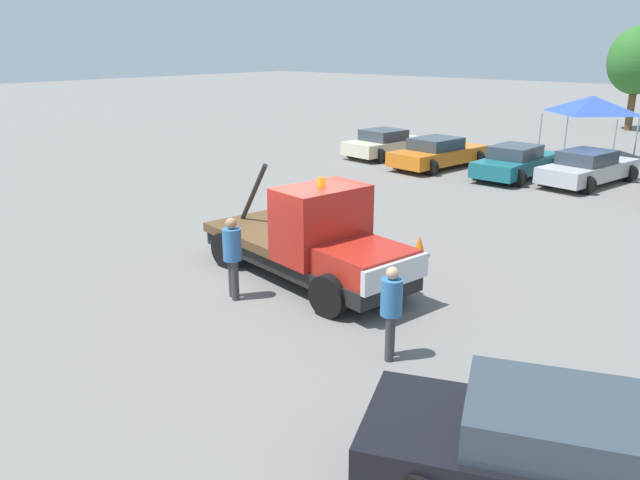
% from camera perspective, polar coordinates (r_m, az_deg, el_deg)
% --- Properties ---
extents(ground_plane, '(160.00, 160.00, 0.00)m').
position_cam_1_polar(ground_plane, '(14.65, -1.47, -3.52)').
color(ground_plane, slate).
extents(tow_truck, '(6.01, 2.77, 2.51)m').
position_cam_1_polar(tow_truck, '(14.07, -0.58, -0.25)').
color(tow_truck, black).
rests_on(tow_truck, ground).
extents(foreground_car, '(5.39, 3.77, 1.34)m').
position_cam_1_polar(foreground_car, '(8.30, 22.06, -17.76)').
color(foreground_car, black).
rests_on(foreground_car, ground).
extents(person_near_truck, '(0.38, 0.38, 1.70)m').
position_cam_1_polar(person_near_truck, '(10.78, 6.53, -6.04)').
color(person_near_truck, '#38383D').
rests_on(person_near_truck, ground).
extents(person_at_hood, '(0.40, 0.40, 1.80)m').
position_cam_1_polar(person_at_hood, '(13.33, -8.01, -1.13)').
color(person_at_hood, '#38383D').
rests_on(person_at_hood, ground).
extents(parked_car_cream, '(2.86, 4.48, 1.34)m').
position_cam_1_polar(parked_car_cream, '(30.43, 6.01, 8.75)').
color(parked_car_cream, beige).
rests_on(parked_car_cream, ground).
extents(parked_car_orange, '(2.84, 5.07, 1.34)m').
position_cam_1_polar(parked_car_orange, '(28.13, 10.73, 7.82)').
color(parked_car_orange, orange).
rests_on(parked_car_orange, ground).
extents(parked_car_teal, '(2.37, 4.83, 1.34)m').
position_cam_1_polar(parked_car_teal, '(26.79, 17.51, 6.83)').
color(parked_car_teal, '#196670').
rests_on(parked_car_teal, ground).
extents(parked_car_silver, '(2.84, 5.07, 1.34)m').
position_cam_1_polar(parked_car_silver, '(26.42, 23.29, 6.07)').
color(parked_car_silver, '#B7B7BC').
rests_on(parked_car_silver, ground).
extents(canopy_tent_blue, '(3.46, 3.46, 2.90)m').
position_cam_1_polar(canopy_tent_blue, '(32.77, 23.65, 11.28)').
color(canopy_tent_blue, '#9E9EA3').
rests_on(canopy_tent_blue, ground).
extents(tree_center, '(3.53, 3.53, 6.30)m').
position_cam_1_polar(tree_center, '(44.19, 27.05, 14.39)').
color(tree_center, brown).
rests_on(tree_center, ground).
extents(traffic_cone, '(0.40, 0.40, 0.55)m').
position_cam_1_polar(traffic_cone, '(16.26, 9.07, -0.63)').
color(traffic_cone, black).
rests_on(traffic_cone, ground).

